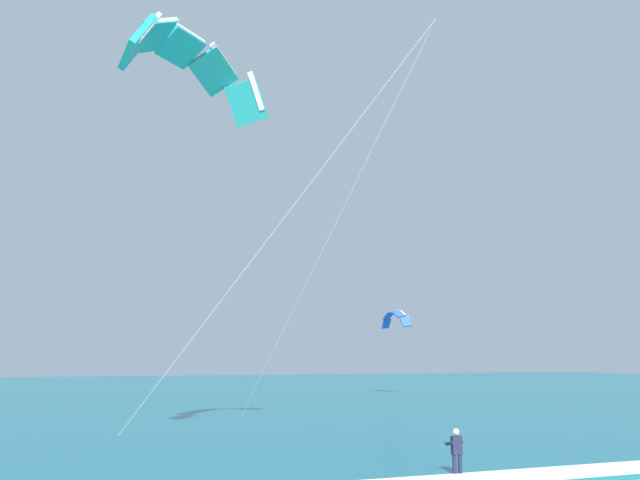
# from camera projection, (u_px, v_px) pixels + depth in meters

# --- Properties ---
(sea) EXTENTS (200.00, 120.00, 0.20)m
(sea) POSITION_uv_depth(u_px,v_px,m) (228.00, 391.00, 77.89)
(sea) COLOR #146075
(sea) RESTS_ON ground
(surf_foam) EXTENTS (200.00, 2.01, 0.04)m
(surf_foam) POSITION_uv_depth(u_px,v_px,m) (611.00, 469.00, 23.49)
(surf_foam) COLOR white
(surf_foam) RESTS_ON sea
(surfboard) EXTENTS (0.58, 1.44, 0.09)m
(surfboard) POSITION_uv_depth(u_px,v_px,m) (458.00, 480.00, 22.41)
(surfboard) COLOR yellow
(surfboard) RESTS_ON ground
(kitesurfer) EXTENTS (0.55, 0.55, 1.69)m
(kitesurfer) POSITION_uv_depth(u_px,v_px,m) (457.00, 451.00, 22.59)
(kitesurfer) COLOR #191E38
(kitesurfer) RESTS_ON ground
(kite_primary) EXTENTS (11.14, 11.76, 17.84)m
(kite_primary) POSITION_uv_depth(u_px,v_px,m) (190.00, 61.00, 31.19)
(kite_primary) COLOR teal
(kite_distant) EXTENTS (1.25, 5.14, 1.83)m
(kite_distant) POSITION_uv_depth(u_px,v_px,m) (395.00, 317.00, 69.02)
(kite_distant) COLOR blue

